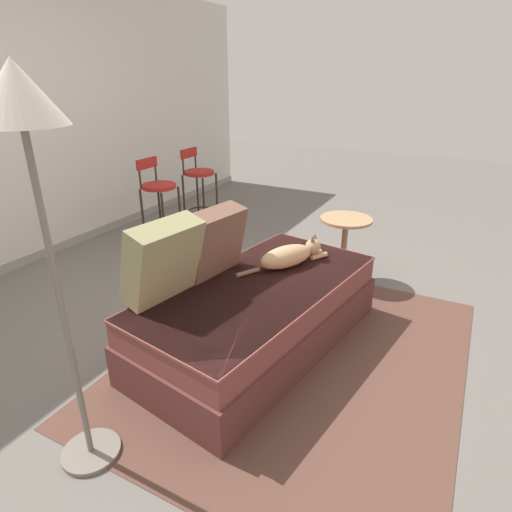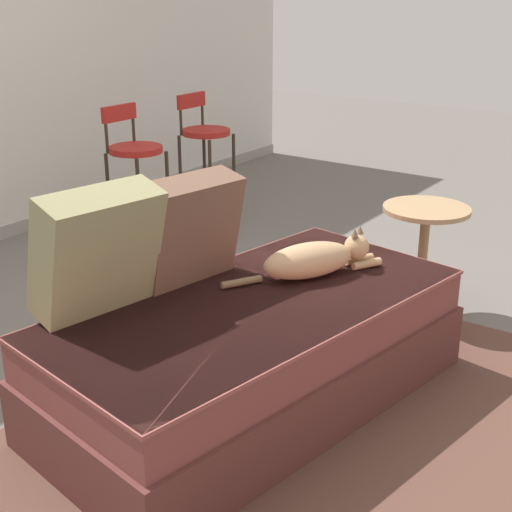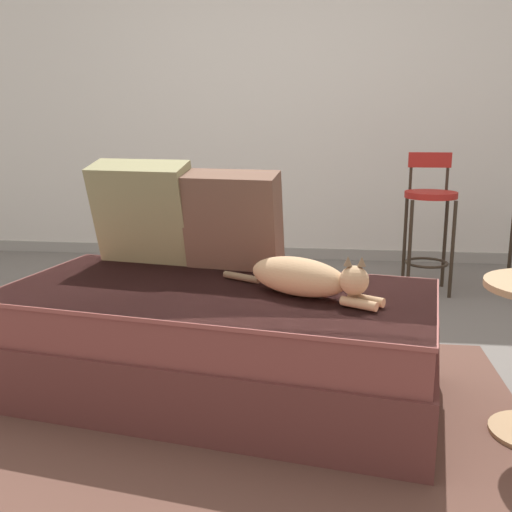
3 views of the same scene
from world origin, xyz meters
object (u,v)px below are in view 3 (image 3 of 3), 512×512
at_px(cat, 305,277).
at_px(couch, 217,341).
at_px(throw_pillow_corner, 144,212).
at_px(bar_stool_near_window, 429,211).
at_px(throw_pillow_middle, 233,220).

bearing_deg(cat, couch, 170.85).
relative_size(throw_pillow_corner, bar_stool_near_window, 0.55).
xyz_separation_m(couch, bar_stool_near_window, (1.11, 1.72, 0.31)).
bearing_deg(throw_pillow_middle, throw_pillow_corner, 170.37).
height_order(cat, bar_stool_near_window, bar_stool_near_window).
distance_m(throw_pillow_corner, throw_pillow_middle, 0.44).
bearing_deg(bar_stool_near_window, throw_pillow_corner, -139.56).
bearing_deg(bar_stool_near_window, couch, -122.80).
height_order(couch, throw_pillow_middle, throw_pillow_middle).
relative_size(couch, throw_pillow_corner, 3.72).
xyz_separation_m(throw_pillow_corner, bar_stool_near_window, (1.53, 1.31, -0.16)).
relative_size(throw_pillow_corner, cat, 0.76).
distance_m(couch, bar_stool_near_window, 2.07).
bearing_deg(cat, bar_stool_near_window, 67.18).
distance_m(couch, cat, 0.47).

